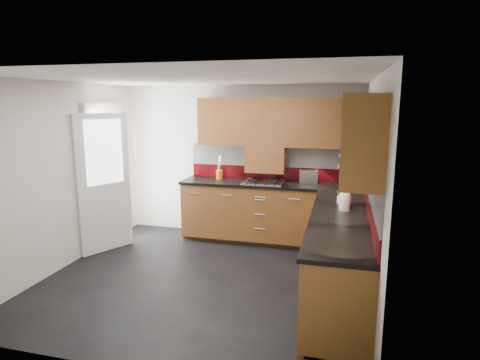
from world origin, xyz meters
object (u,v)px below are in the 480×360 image
(gas_hob, at_px, (264,182))
(food_processor, at_px, (344,193))
(utensil_pot, at_px, (219,173))
(toaster, at_px, (309,176))

(gas_hob, distance_m, food_processor, 1.55)
(utensil_pot, bearing_deg, gas_hob, -11.12)
(gas_hob, distance_m, utensil_pot, 0.77)
(utensil_pot, xyz_separation_m, food_processor, (1.93, -1.14, 0.04))
(utensil_pot, height_order, toaster, utensil_pot)
(toaster, xyz_separation_m, food_processor, (0.53, -1.17, 0.03))
(gas_hob, relative_size, utensil_pot, 1.57)
(gas_hob, xyz_separation_m, utensil_pot, (-0.75, 0.15, 0.07))
(gas_hob, bearing_deg, utensil_pot, 168.88)
(utensil_pot, distance_m, food_processor, 2.24)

